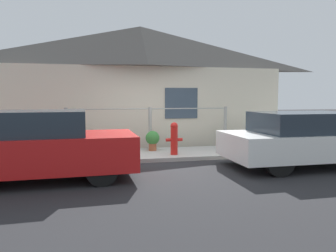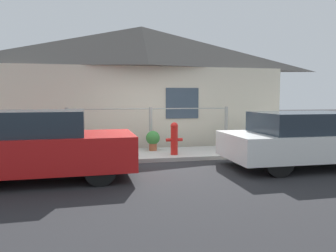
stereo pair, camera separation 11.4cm
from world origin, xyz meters
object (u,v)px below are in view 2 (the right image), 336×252
at_px(fire_hydrant, 174,138).
at_px(potted_plant_corner, 252,137).
at_px(car_left, 37,146).
at_px(potted_plant_by_fence, 70,141).
at_px(potted_plant_near_hydrant, 153,139).
at_px(car_right, 308,139).

bearing_deg(fire_hydrant, potted_plant_corner, 18.81).
relative_size(car_left, potted_plant_by_fence, 5.82).
distance_m(car_left, potted_plant_corner, 6.50).
distance_m(potted_plant_near_hydrant, potted_plant_corner, 3.21).
bearing_deg(potted_plant_corner, potted_plant_near_hydrant, -177.24).
relative_size(car_left, potted_plant_corner, 6.69).
bearing_deg(potted_plant_corner, car_right, -87.51).
xyz_separation_m(fire_hydrant, potted_plant_corner, (2.76, 0.94, -0.16)).
bearing_deg(car_right, potted_plant_by_fence, 156.70).
bearing_deg(car_left, fire_hydrant, 26.10).
height_order(car_left, potted_plant_near_hydrant, car_left).
height_order(fire_hydrant, potted_plant_corner, fire_hydrant).
height_order(potted_plant_near_hydrant, potted_plant_by_fence, potted_plant_by_fence).
xyz_separation_m(car_left, potted_plant_corner, (5.94, 2.62, -0.29)).
bearing_deg(car_right, potted_plant_corner, 92.66).
distance_m(car_right, fire_hydrant, 3.33).
relative_size(fire_hydrant, potted_plant_near_hydrant, 1.53).
relative_size(potted_plant_near_hydrant, potted_plant_by_fence, 0.89).
bearing_deg(potted_plant_by_fence, fire_hydrant, -15.50).
distance_m(fire_hydrant, potted_plant_by_fence, 2.86).
xyz_separation_m(fire_hydrant, potted_plant_by_fence, (-2.75, 0.76, -0.11)).
relative_size(car_right, potted_plant_near_hydrant, 7.08).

